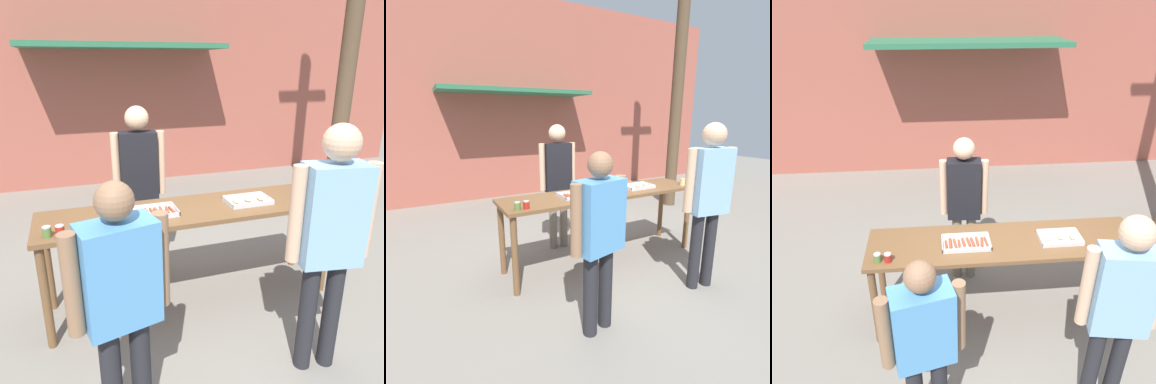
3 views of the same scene
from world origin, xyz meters
The scene contains 11 objects.
ground_plane centered at (0.00, 0.00, 0.00)m, with size 24.00×24.00×0.00m, color gray.
building_facade_back centered at (0.00, 3.98, 2.26)m, with size 12.00×1.11×4.50m.
serving_table centered at (0.00, 0.00, 0.82)m, with size 2.67×0.65×0.94m.
food_tray_sausages centered at (-0.39, -0.03, 0.95)m, with size 0.46×0.27×0.04m.
food_tray_buns centered at (0.54, -0.03, 0.96)m, with size 0.41×0.26×0.06m.
condiment_jar_mustard centered at (-1.20, -0.21, 0.98)m, with size 0.07×0.07×0.08m.
condiment_jar_ketchup centered at (-1.11, -0.22, 0.98)m, with size 0.07×0.07×0.08m.
beer_cup centered at (1.19, -0.21, 0.99)m, with size 0.08×0.08×0.10m.
person_server_behind_table centered at (-0.34, 0.65, 1.08)m, with size 0.52×0.23×1.77m.
person_customer_holding_hotdog centered at (-0.79, -1.13, 0.96)m, with size 0.59×0.31×1.61m.
person_customer_with_cup centered at (0.61, -1.07, 1.10)m, with size 0.59×0.29×1.82m.
Camera 3 is at (-0.68, -2.96, 3.04)m, focal length 35.00 mm.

